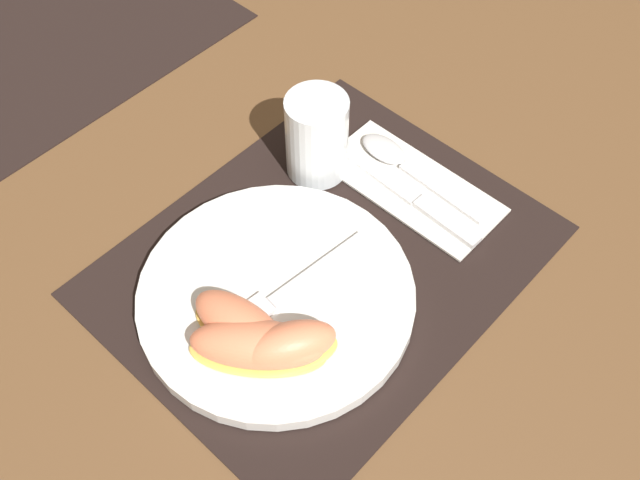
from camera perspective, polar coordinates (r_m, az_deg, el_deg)
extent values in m
plane|color=brown|center=(0.79, 0.29, -1.57)|extent=(3.00, 3.00, 0.00)
cube|color=black|center=(0.78, 0.29, -1.49)|extent=(0.44, 0.35, 0.00)
cube|color=black|center=(1.10, -19.93, 14.46)|extent=(0.44, 0.35, 0.00)
cylinder|color=white|center=(0.75, -3.58, -4.08)|extent=(0.28, 0.28, 0.02)
cylinder|color=silver|center=(0.83, -0.25, 7.89)|extent=(0.07, 0.07, 0.10)
cylinder|color=orange|center=(0.85, -0.24, 6.16)|extent=(0.06, 0.06, 0.03)
cube|color=white|center=(0.85, 7.01, 4.09)|extent=(0.09, 0.20, 0.00)
cube|color=silver|center=(0.82, 9.62, 1.41)|extent=(0.02, 0.08, 0.01)
cube|color=silver|center=(0.85, 4.25, 5.29)|extent=(0.02, 0.13, 0.01)
cube|color=silver|center=(0.84, 9.26, 3.66)|extent=(0.02, 0.12, 0.01)
ellipsoid|color=silver|center=(0.87, 4.88, 6.93)|extent=(0.04, 0.06, 0.01)
cube|color=silver|center=(0.75, -0.07, -2.24)|extent=(0.12, 0.03, 0.00)
cube|color=silver|center=(0.72, -6.06, -6.55)|extent=(0.08, 0.03, 0.00)
ellipsoid|color=#F7C656|center=(0.72, -6.03, -6.91)|extent=(0.06, 0.11, 0.01)
ellipsoid|color=#F4845B|center=(0.71, -6.13, -6.35)|extent=(0.06, 0.11, 0.04)
ellipsoid|color=#F7C656|center=(0.71, -4.75, -8.50)|extent=(0.12, 0.13, 0.01)
ellipsoid|color=#F4845B|center=(0.69, -4.83, -7.92)|extent=(0.12, 0.13, 0.04)
ellipsoid|color=#F7C656|center=(0.70, -2.38, -8.60)|extent=(0.10, 0.09, 0.01)
ellipsoid|color=#F4845B|center=(0.69, -2.43, -7.97)|extent=(0.10, 0.08, 0.04)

